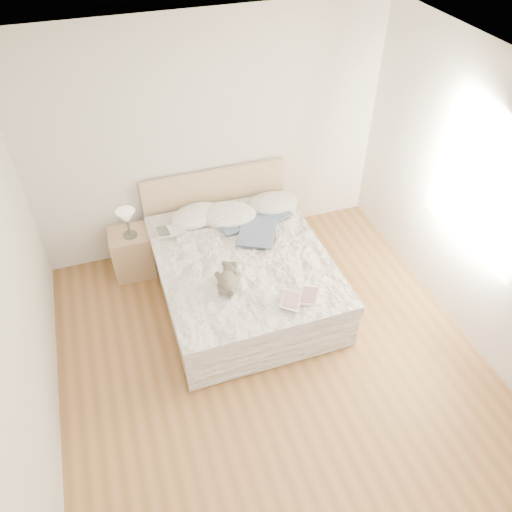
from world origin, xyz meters
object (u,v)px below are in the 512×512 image
at_px(bed, 241,272).
at_px(nightstand, 133,253).
at_px(teddy_bear, 227,285).
at_px(photo_book, 170,231).
at_px(childrens_book, 300,298).
at_px(table_lamp, 127,218).

xyz_separation_m(bed, nightstand, (-1.07, 0.73, -0.03)).
relative_size(bed, teddy_bear, 6.57).
xyz_separation_m(photo_book, childrens_book, (0.95, -1.39, 0.00)).
bearing_deg(nightstand, childrens_book, -48.71).
bearing_deg(bed, childrens_book, -69.40).
relative_size(nightstand, photo_book, 1.76).
relative_size(photo_book, teddy_bear, 0.97).
relative_size(bed, childrens_book, 5.78).
bearing_deg(nightstand, teddy_bear, -57.18).
relative_size(table_lamp, teddy_bear, 1.01).
bearing_deg(childrens_book, table_lamp, 164.15).
distance_m(bed, childrens_book, 0.97).
relative_size(table_lamp, photo_book, 1.04).
distance_m(table_lamp, childrens_book, 2.07).
bearing_deg(childrens_book, photo_book, 156.90).
bearing_deg(childrens_book, teddy_bear, -178.58).
bearing_deg(teddy_bear, nightstand, 143.76).
bearing_deg(bed, photo_book, 139.44).
height_order(photo_book, teddy_bear, teddy_bear).
relative_size(photo_book, childrens_book, 0.86).
height_order(table_lamp, childrens_book, table_lamp).
bearing_deg(nightstand, bed, -34.30).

